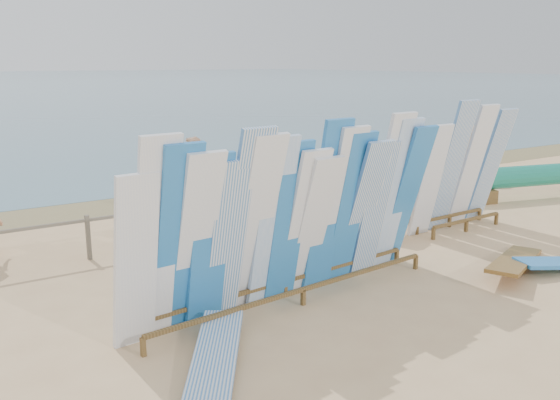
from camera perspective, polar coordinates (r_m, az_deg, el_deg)
ground at (r=11.49m, az=6.10°, el=-6.31°), size 160.00×160.00×0.00m
wet_sand_strip at (r=17.48m, az=-8.71°, el=0.42°), size 40.00×2.60×0.01m
fence at (r=13.68m, az=-1.65°, el=-0.29°), size 12.08×0.08×0.90m
main_surfboard_rack at (r=9.42m, az=1.44°, el=-2.07°), size 5.99×1.35×2.98m
side_surfboard_rack at (r=14.16m, az=17.12°, el=2.65°), size 2.70×0.91×3.03m
outrigger_canoe at (r=18.45m, az=23.70°, el=2.09°), size 6.74×2.23×0.97m
vendor_table at (r=13.41m, az=10.82°, el=-1.85°), size 1.06×0.91×1.19m
flat_board_e at (r=7.82m, az=-6.36°, el=-16.16°), size 1.93×2.57×0.25m
flat_board_c at (r=12.08m, az=21.63°, el=-6.22°), size 2.66×1.68×0.37m
beach_chair_left at (r=15.34m, az=0.82°, el=-0.26°), size 0.77×0.77×0.86m
beach_chair_right at (r=15.23m, az=0.04°, el=-0.24°), size 0.75×0.77×0.97m
stroller at (r=16.38m, az=6.47°, el=1.05°), size 0.75×0.86×0.99m
beachgoer_extra_0 at (r=20.28m, az=17.65°, el=4.33°), size 1.17×1.18×1.82m
beachgoer_4 at (r=14.36m, az=-8.28°, el=1.21°), size 0.99×1.08×1.75m
beachgoer_9 at (r=18.34m, az=6.85°, el=3.70°), size 1.14×0.69×1.65m
beachgoer_5 at (r=16.95m, az=-8.28°, el=3.10°), size 1.27×1.70×1.78m
beachgoer_10 at (r=19.28m, az=11.18°, el=4.27°), size 0.87×1.16×1.82m
beachgoer_7 at (r=17.70m, az=-1.52°, el=3.35°), size 0.33×0.58×1.59m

